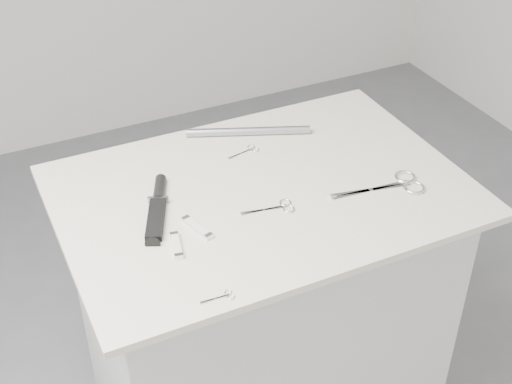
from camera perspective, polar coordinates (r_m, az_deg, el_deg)
name	(u,v)px	position (r m, az deg, el deg)	size (l,w,h in m)	color
plinth	(262,323)	(2.07, 0.45, -10.42)	(0.90, 0.60, 0.90)	#B9B9B7
display_board	(262,192)	(1.77, 0.52, -0.01)	(1.00, 0.70, 0.02)	beige
large_shears	(396,185)	(1.80, 11.12, 0.55)	(0.24, 0.10, 0.01)	silver
embroidery_scissors_a	(277,208)	(1.70, 1.72, -1.25)	(0.13, 0.06, 0.00)	silver
embroidery_scissors_b	(247,151)	(1.90, -0.71, 3.30)	(0.09, 0.04, 0.00)	silver
tiny_scissors	(222,297)	(1.47, -2.77, -8.39)	(0.07, 0.03, 0.00)	silver
sheathed_knife	(158,205)	(1.71, -7.88, -1.02)	(0.13, 0.24, 0.03)	black
pocket_knife_a	(176,245)	(1.59, -6.38, -4.27)	(0.04, 0.09, 0.01)	beige
pocket_knife_b	(197,227)	(1.63, -4.74, -2.83)	(0.05, 0.10, 0.01)	beige
metal_rail	(248,131)	(1.97, -0.63, 4.88)	(0.02, 0.02, 0.34)	gray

